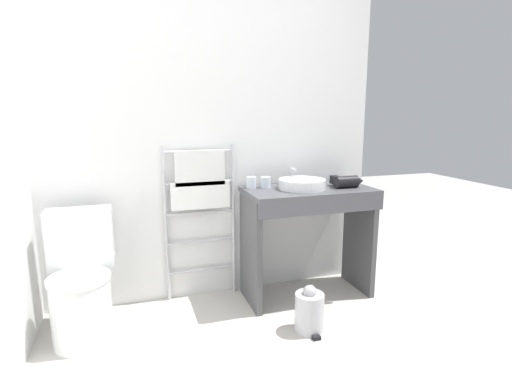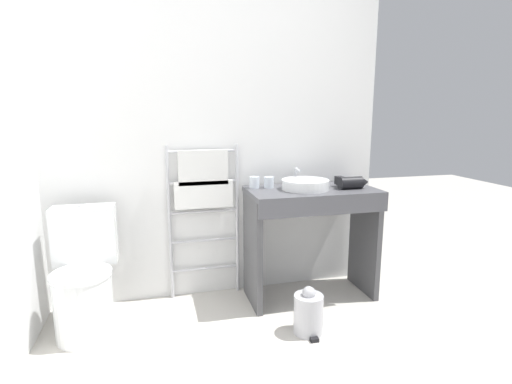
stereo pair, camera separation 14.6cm
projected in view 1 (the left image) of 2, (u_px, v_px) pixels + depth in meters
The scene contains 10 objects.
wall_back at pixel (206, 133), 2.92m from camera, with size 2.58×0.12×2.45m, color white.
toilet at pixel (81, 284), 2.44m from camera, with size 0.39×0.51×0.79m.
towel_radiator at pixel (200, 191), 2.87m from camera, with size 0.53×0.06×1.15m.
vanity_counter at pixel (309, 224), 2.94m from camera, with size 0.93×0.49×0.83m.
sink_basin at pixel (302, 184), 2.87m from camera, with size 0.34×0.34×0.07m.
faucet at pixel (292, 174), 3.04m from camera, with size 0.02×0.10×0.13m.
cup_near_wall at pixel (251, 182), 2.90m from camera, with size 0.07×0.07×0.08m.
cup_near_edge at pixel (266, 182), 2.91m from camera, with size 0.07×0.07×0.08m.
hair_dryer at pixel (347, 181), 2.93m from camera, with size 0.23×0.18×0.09m.
trash_bin at pixel (309, 311), 2.53m from camera, with size 0.19×0.22×0.31m.
Camera 1 is at (-0.56, -1.37, 1.38)m, focal length 28.00 mm.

